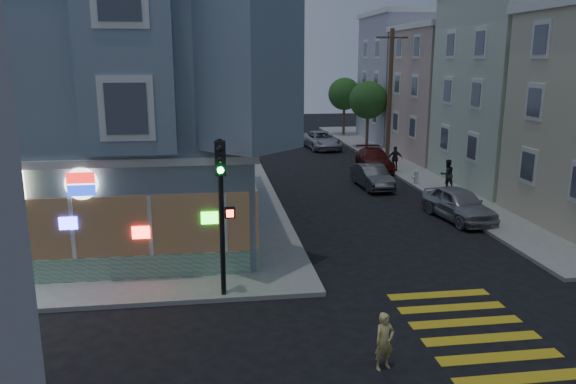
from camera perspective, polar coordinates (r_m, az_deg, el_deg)
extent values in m
plane|color=black|center=(15.57, -5.74, -14.13)|extent=(120.00, 120.00, 0.00)
cube|color=gray|center=(39.70, -27.11, 1.62)|extent=(33.00, 42.00, 0.15)
cube|color=gray|center=(44.20, 24.15, 2.99)|extent=(24.00, 42.00, 0.15)
cube|color=slate|center=(25.47, -20.93, 9.11)|extent=(14.00, 14.00, 11.00)
cube|color=silver|center=(25.62, -20.62, 5.43)|extent=(14.30, 14.30, 0.25)
cube|color=#196B33|center=(19.76, -24.10, -7.42)|extent=(13.60, 0.12, 0.80)
cube|color=#382B1E|center=(19.33, -24.50, -3.53)|extent=(13.60, 0.10, 2.00)
cylinder|color=white|center=(18.51, -20.25, 0.79)|extent=(1.00, 0.12, 1.00)
cube|color=beige|center=(35.89, 26.07, 9.24)|extent=(12.00, 8.60, 10.50)
cube|color=tan|center=(43.69, 19.39, 9.36)|extent=(12.00, 8.60, 9.00)
cube|color=#A8A2B2|center=(51.82, 14.88, 11.02)|extent=(12.00, 8.60, 10.50)
cylinder|color=#4C3826|center=(39.87, 10.29, 9.57)|extent=(0.30, 0.30, 9.00)
cube|color=#4C3826|center=(39.82, 10.54, 15.18)|extent=(2.20, 0.12, 0.12)
cylinder|color=#4C3826|center=(45.91, 8.05, 6.50)|extent=(0.24, 0.24, 3.20)
sphere|color=#1A4B1B|center=(45.70, 8.14, 9.24)|extent=(3.00, 3.00, 3.00)
cylinder|color=#4C3826|center=(53.60, 5.69, 7.54)|extent=(0.24, 0.24, 3.20)
sphere|color=#1A4B1B|center=(53.42, 5.75, 9.89)|extent=(3.00, 3.00, 3.00)
imported|color=#DAC46F|center=(13.83, 9.77, -14.72)|extent=(0.59, 0.47, 1.41)
imported|color=black|center=(32.06, 15.87, 1.74)|extent=(0.88, 0.73, 1.65)
imported|color=#242129|center=(36.54, 10.84, 3.35)|extent=(0.98, 0.56, 1.58)
imported|color=#9B9DA2|center=(26.63, 16.94, -1.17)|extent=(2.31, 4.54, 1.48)
imported|color=#3A3D40|center=(32.14, 8.54, 1.57)|extent=(1.65, 4.09, 1.32)
imported|color=#581714|center=(37.50, 8.78, 3.29)|extent=(2.24, 4.82, 1.36)
imported|color=#ABAEB6|center=(45.82, 3.43, 5.28)|extent=(2.89, 5.31, 1.41)
cylinder|color=black|center=(16.76, -6.75, -2.75)|extent=(0.15, 0.15, 4.78)
cube|color=black|center=(16.14, -6.91, 3.41)|extent=(0.32, 0.28, 1.00)
sphere|color=black|center=(15.94, -6.93, 4.44)|extent=(0.19, 0.19, 0.19)
sphere|color=black|center=(15.99, -6.90, 3.32)|extent=(0.19, 0.19, 0.19)
sphere|color=#19F23F|center=(16.04, -6.87, 2.21)|extent=(0.19, 0.19, 0.19)
cube|color=black|center=(16.54, -5.93, -2.09)|extent=(0.31, 0.20, 0.31)
cube|color=#FF2614|center=(16.44, -5.92, -2.19)|extent=(0.21, 0.02, 0.21)
cylinder|color=silver|center=(33.11, 12.90, 1.37)|extent=(0.25, 0.25, 0.62)
sphere|color=silver|center=(33.04, 12.93, 1.98)|extent=(0.27, 0.27, 0.27)
cylinder|color=silver|center=(33.10, 12.90, 1.46)|extent=(0.47, 0.12, 0.12)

